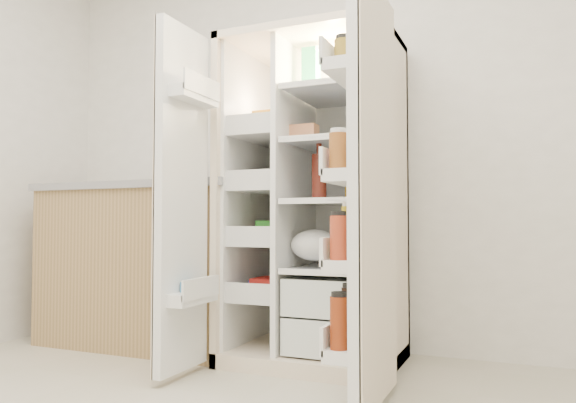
% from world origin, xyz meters
% --- Properties ---
extents(wall_back, '(4.00, 0.02, 2.70)m').
position_xyz_m(wall_back, '(0.00, 2.00, 1.35)').
color(wall_back, white).
rests_on(wall_back, floor).
extents(refrigerator, '(0.92, 0.70, 1.80)m').
position_xyz_m(refrigerator, '(0.03, 1.65, 0.74)').
color(refrigerator, beige).
rests_on(refrigerator, floor).
extents(freezer_door, '(0.15, 0.40, 1.72)m').
position_xyz_m(freezer_door, '(-0.48, 1.05, 0.89)').
color(freezer_door, white).
rests_on(freezer_door, floor).
extents(fridge_door, '(0.17, 0.58, 1.72)m').
position_xyz_m(fridge_door, '(0.50, 0.96, 0.87)').
color(fridge_door, white).
rests_on(fridge_door, floor).
extents(kitchen_counter, '(1.40, 0.74, 1.01)m').
position_xyz_m(kitchen_counter, '(-1.08, 1.63, 0.51)').
color(kitchen_counter, '#A58352').
rests_on(kitchen_counter, floor).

